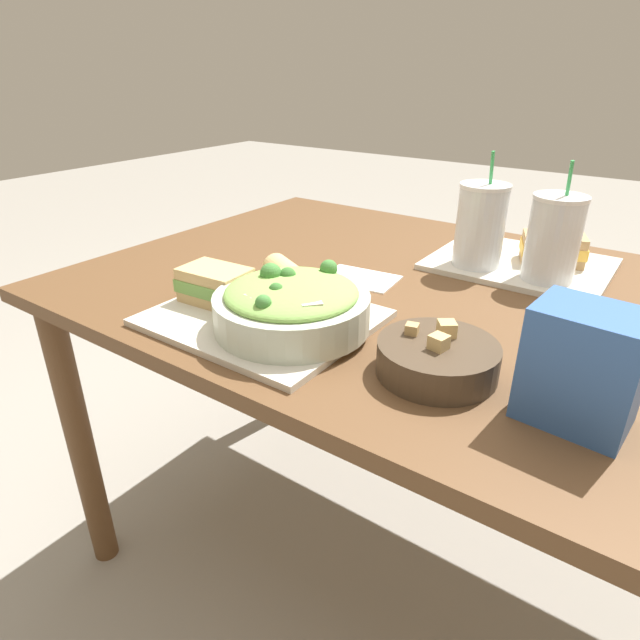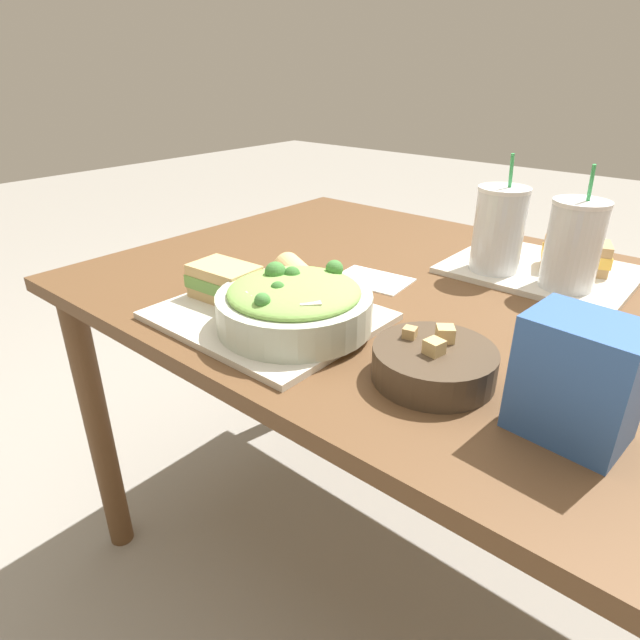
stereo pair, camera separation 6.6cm
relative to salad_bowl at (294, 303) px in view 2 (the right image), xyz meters
The scene contains 13 objects.
ground_plane 0.89m from the salad_bowl, 69.30° to the left, with size 12.00×12.00×0.00m, color gray.
dining_table 0.36m from the salad_bowl, 69.30° to the left, with size 1.46×0.99×0.78m.
tray_near 0.09m from the salad_bowl, behind, with size 0.37×0.31×0.01m.
tray_far 0.60m from the salad_bowl, 68.90° to the left, with size 0.37×0.31×0.01m.
salad_bowl is the anchor object (origin of this frame).
soup_bowl 0.25m from the salad_bowl, ahead, with size 0.18×0.18×0.07m.
sandwich_near 0.18m from the salad_bowl, behind, with size 0.13×0.09×0.06m.
baguette_near 0.17m from the salad_bowl, 131.85° to the left, with size 0.12×0.10×0.06m.
sandwich_far 0.64m from the salad_bowl, 65.10° to the left, with size 0.15×0.12×0.06m.
drink_cup_dark 0.50m from the salad_bowl, 73.75° to the left, with size 0.10×0.10×0.24m.
drink_cup_red 0.56m from the salad_bowl, 58.78° to the left, with size 0.10×0.10×0.24m.
chip_bag 0.44m from the salad_bowl, ahead, with size 0.14×0.11×0.15m.
napkin_folded 0.29m from the salad_bowl, 97.69° to the left, with size 0.16×0.12×0.00m.
Camera 2 is at (0.44, -0.90, 1.19)m, focal length 30.00 mm.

